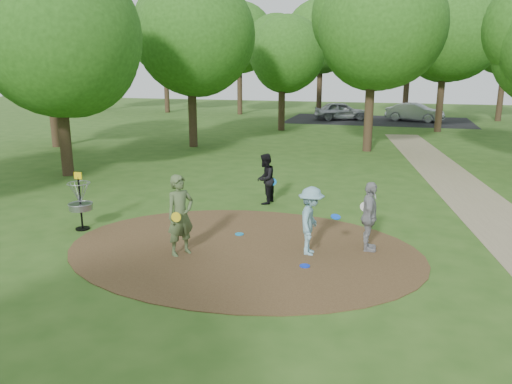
# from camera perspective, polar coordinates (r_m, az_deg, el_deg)

# --- Properties ---
(ground) EXTENTS (100.00, 100.00, 0.00)m
(ground) POSITION_cam_1_polar(r_m,az_deg,el_deg) (11.79, -1.57, -6.58)
(ground) COLOR #2D5119
(ground) RESTS_ON ground
(dirt_clearing) EXTENTS (8.40, 8.40, 0.02)m
(dirt_clearing) POSITION_cam_1_polar(r_m,az_deg,el_deg) (11.79, -1.57, -6.53)
(dirt_clearing) COLOR #47301C
(dirt_clearing) RESTS_ON ground
(parking_lot) EXTENTS (14.00, 8.00, 0.01)m
(parking_lot) POSITION_cam_1_polar(r_m,az_deg,el_deg) (40.77, 13.77, 7.95)
(parking_lot) COLOR black
(parking_lot) RESTS_ON ground
(player_observer_with_disc) EXTENTS (0.75, 0.81, 1.86)m
(player_observer_with_disc) POSITION_cam_1_polar(r_m,az_deg,el_deg) (11.31, -8.64, -2.66)
(player_observer_with_disc) COLOR #4B5F37
(player_observer_with_disc) RESTS_ON ground
(player_throwing_with_disc) EXTENTS (1.01, 1.03, 1.58)m
(player_throwing_with_disc) POSITION_cam_1_polar(r_m,az_deg,el_deg) (11.32, 6.29, -3.32)
(player_throwing_with_disc) COLOR #7BABB8
(player_throwing_with_disc) RESTS_ON ground
(player_walking_with_disc) EXTENTS (0.70, 0.82, 1.58)m
(player_walking_with_disc) POSITION_cam_1_polar(r_m,az_deg,el_deg) (15.45, 1.04, 1.52)
(player_walking_with_disc) COLOR black
(player_walking_with_disc) RESTS_ON ground
(player_waiting_with_disc) EXTENTS (0.46, 0.98, 1.64)m
(player_waiting_with_disc) POSITION_cam_1_polar(r_m,az_deg,el_deg) (11.75, 12.82, -2.78)
(player_waiting_with_disc) COLOR gray
(player_waiting_with_disc) RESTS_ON ground
(disc_ground_cyan) EXTENTS (0.22, 0.22, 0.02)m
(disc_ground_cyan) POSITION_cam_1_polar(r_m,az_deg,el_deg) (12.74, -1.92, -4.83)
(disc_ground_cyan) COLOR #1784BC
(disc_ground_cyan) RESTS_ON dirt_clearing
(disc_ground_blue) EXTENTS (0.22, 0.22, 0.02)m
(disc_ground_blue) POSITION_cam_1_polar(r_m,az_deg,el_deg) (10.84, 5.60, -8.40)
(disc_ground_blue) COLOR #0D2EDE
(disc_ground_blue) RESTS_ON dirt_clearing
(car_left) EXTENTS (4.47, 2.85, 1.42)m
(car_left) POSITION_cam_1_polar(r_m,az_deg,el_deg) (40.45, 9.70, 9.11)
(car_left) COLOR #A0A1A7
(car_left) RESTS_ON ground
(car_right) EXTENTS (4.51, 2.66, 1.40)m
(car_right) POSITION_cam_1_polar(r_m,az_deg,el_deg) (40.72, 17.69, 8.67)
(car_right) COLOR #9B9DA3
(car_right) RESTS_ON ground
(disc_golf_basket) EXTENTS (0.63, 0.63, 1.54)m
(disc_golf_basket) POSITION_cam_1_polar(r_m,az_deg,el_deg) (13.72, -19.49, -0.57)
(disc_golf_basket) COLOR black
(disc_golf_basket) RESTS_ON ground
(tree_ring) EXTENTS (37.55, 45.77, 9.10)m
(tree_ring) POSITION_cam_1_polar(r_m,az_deg,el_deg) (19.39, 10.40, 17.10)
(tree_ring) COLOR #332316
(tree_ring) RESTS_ON ground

